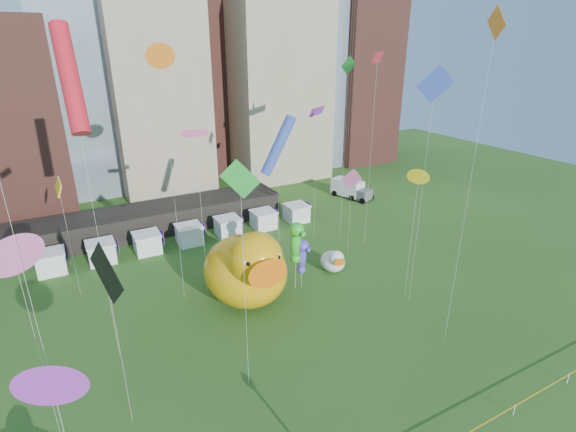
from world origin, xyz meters
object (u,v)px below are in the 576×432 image
big_duck (248,268)px  seahorse_green (296,240)px  small_duck (333,261)px  seahorse_purple (302,254)px  box_truck (350,189)px

big_duck → seahorse_green: (5.16, 0.09, 1.66)m
big_duck → small_duck: size_ratio=2.81×
small_duck → seahorse_green: 6.76m
big_duck → seahorse_purple: big_duck is taller
small_duck → seahorse_green: size_ratio=0.53×
big_duck → box_truck: bearing=40.0°
big_duck → small_duck: bearing=9.6°
small_duck → box_truck: size_ratio=0.55×
big_duck → small_duck: 10.76m
small_duck → seahorse_green: bearing=-156.3°
seahorse_green → box_truck: size_ratio=1.04×
seahorse_green → seahorse_purple: bearing=-8.5°
small_duck → box_truck: bearing=61.0°
big_duck → seahorse_purple: bearing=3.4°
seahorse_purple → box_truck: size_ratio=0.75×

